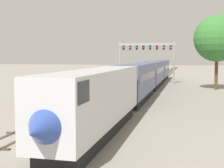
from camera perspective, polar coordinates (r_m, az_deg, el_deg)
name	(u,v)px	position (r m, az deg, el deg)	size (l,w,h in m)	color
ground_plane	(56,144)	(22.18, -9.73, -10.27)	(400.00, 400.00, 0.00)	gray
track_main	(161,80)	(80.18, 8.49, 0.71)	(2.60, 200.00, 0.16)	slate
track_near	(122,87)	(61.16, 1.83, -0.51)	(2.60, 160.00, 0.16)	slate
passenger_train	(146,76)	(52.07, 6.03, 1.34)	(3.04, 76.76, 4.80)	silver
signal_gantry	(147,52)	(70.37, 6.07, 5.50)	(12.10, 0.49, 8.93)	#999BA0
trackside_tree_left	(217,39)	(59.47, 17.87, 7.55)	(7.99, 7.99, 12.83)	brown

